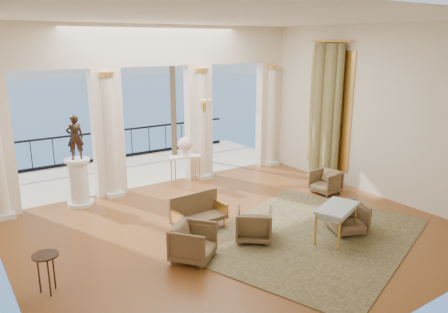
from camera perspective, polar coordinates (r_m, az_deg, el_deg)
floor at (r=9.80m, az=1.44°, el=-9.62°), size 9.00×9.00×0.00m
room_walls at (r=8.13m, az=6.18°, el=6.42°), size 9.00×9.00×9.00m
arcade at (r=12.32m, az=-8.98°, el=7.78°), size 9.00×0.56×4.50m
terrace at (r=14.63m, az=-11.90°, el=-1.79°), size 10.00×3.60×0.10m
balustrade at (r=15.96m, az=-14.20°, el=1.16°), size 9.00×0.06×1.03m
palm_tree at (r=15.61m, az=-6.90°, el=14.86°), size 2.00×2.00×4.50m
curtain at (r=13.07m, az=13.08°, el=5.48°), size 0.33×1.40×4.09m
window_frame at (r=13.19m, az=13.65°, el=5.89°), size 0.04×1.60×3.40m
wall_sconce at (r=12.75m, az=-2.58°, el=6.57°), size 0.30×0.11×0.33m
rug at (r=9.69m, az=11.33°, el=-10.17°), size 5.79×5.15×0.02m
armchair_a at (r=8.45m, az=-4.04°, el=-10.94°), size 1.02×1.01×0.77m
armchair_b at (r=9.93m, az=15.84°, el=-7.54°), size 0.93×0.91×0.75m
armchair_c at (r=12.30m, az=13.15°, el=-3.12°), size 0.68×0.72×0.70m
armchair_d at (r=9.25m, az=3.95°, el=-8.66°), size 1.00×0.99×0.75m
settee at (r=9.72m, az=-3.50°, el=-7.29°), size 1.24×0.56×0.81m
game_table at (r=9.41m, az=14.55°, el=-6.76°), size 1.23×0.95×0.75m
pedestal at (r=11.65m, az=-18.41°, el=-3.31°), size 0.66×0.66×1.21m
statue at (r=11.35m, az=-18.89°, el=2.39°), size 0.44×0.32×1.11m
console_table at (r=12.67m, az=-5.08°, el=-0.56°), size 0.96×0.59×0.85m
urn at (r=12.56m, az=-5.13°, el=1.46°), size 0.41×0.41×0.55m
side_table at (r=7.88m, az=-22.27°, el=-12.39°), size 0.43×0.43×0.70m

